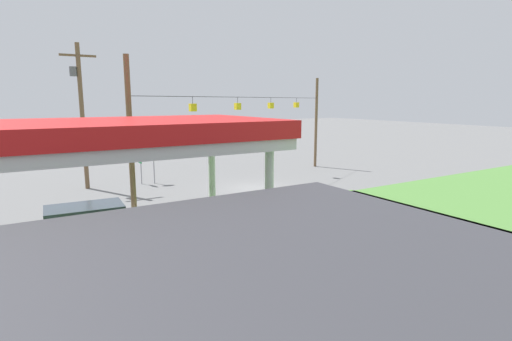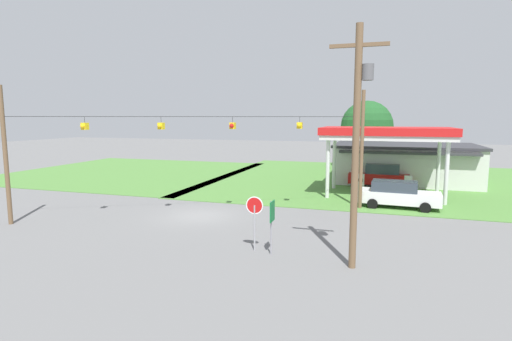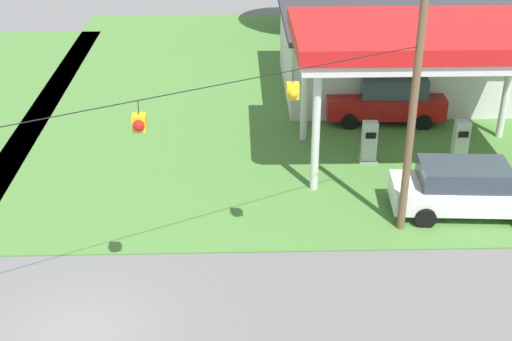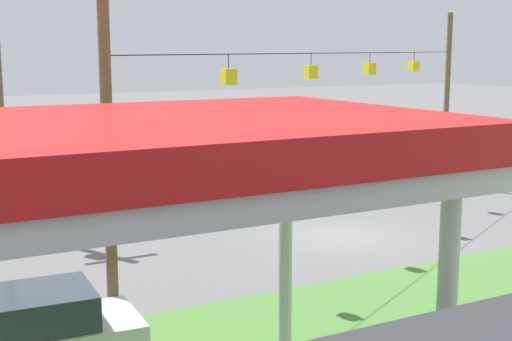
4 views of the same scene
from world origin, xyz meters
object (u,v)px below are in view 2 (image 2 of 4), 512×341
Objects in this scene: route_sign at (272,217)px; utility_pole_main at (357,135)px; gas_station_canopy at (386,134)px; stop_sign_roadside at (255,212)px; gas_station_store at (404,163)px; fuel_pump_near at (360,185)px; car_at_pumps_rear at (380,175)px; tree_behind_station at (367,127)px; fuel_pump_far at (408,187)px; car_at_pumps_front at (398,194)px.

route_sign is 5.06m from utility_pole_main.
stop_sign_roadside is at bearing -110.34° from gas_station_canopy.
gas_station_store reaches higher than fuel_pump_near.
car_at_pumps_rear is 14.17m from tree_behind_station.
fuel_pump_far is (3.48, 0.00, 0.00)m from fuel_pump_near.
gas_station_store is at bearing 65.84° from fuel_pump_near.
fuel_pump_near is at bearing 91.95° from utility_pole_main.
gas_station_store is 7.69× the size of fuel_pump_near.
gas_station_store is 8.68m from fuel_pump_near.
tree_behind_station is (-3.82, 9.60, 3.17)m from gas_station_store.
utility_pole_main reaches higher than fuel_pump_near.
tree_behind_station is at bearing 90.97° from fuel_pump_near.
utility_pole_main reaches higher than tree_behind_station.
fuel_pump_far is 0.31× the size of car_at_pumps_front.
fuel_pump_near is 0.69× the size of route_sign.
fuel_pump_far is at bearing 79.52° from utility_pole_main.
tree_behind_station reaches higher than route_sign.
car_at_pumps_rear is 0.53× the size of utility_pole_main.
fuel_pump_far is 4.46m from car_at_pumps_rear.
route_sign is (-5.59, -11.41, 0.78)m from car_at_pumps_front.
gas_station_canopy is 5.43m from car_at_pumps_rear.
fuel_pump_far is 4.05m from car_at_pumps_front.
fuel_pump_near is 0.33× the size of car_at_pumps_rear.
gas_station_store reaches higher than car_at_pumps_rear.
stop_sign_roadside is (-7.34, -15.10, 1.03)m from fuel_pump_far.
gas_station_canopy reaches higher than fuel_pump_far.
gas_station_store is at bearing -115.43° from car_at_pumps_rear.
gas_station_canopy is at bearing 97.46° from car_at_pumps_rear.
fuel_pump_near is at bearing -114.16° from gas_station_store.
car_at_pumps_front reaches higher than fuel_pump_near.
route_sign is (-6.46, -15.36, 0.93)m from fuel_pump_far.
route_sign is (-2.98, -15.36, 0.93)m from fuel_pump_near.
car_at_pumps_rear is (-0.32, 3.95, -3.71)m from gas_station_canopy.
utility_pole_main is at bearing -97.18° from gas_station_store.
fuel_pump_near is 17.96m from tree_behind_station.
tree_behind_station reaches higher than car_at_pumps_rear.
gas_station_canopy is 3.78× the size of stop_sign_roadside.
stop_sign_roadside is at bearing -104.34° from fuel_pump_near.
car_at_pumps_rear is at bearing -118.31° from gas_station_store.
car_at_pumps_rear is (-2.11, -3.91, -0.74)m from gas_station_store.
car_at_pumps_front is (-0.87, -3.95, 0.14)m from fuel_pump_far.
gas_station_store is 7.69× the size of fuel_pump_far.
stop_sign_roadside is 5.67m from utility_pole_main.
car_at_pumps_front is 1.05× the size of car_at_pumps_rear.
fuel_pump_far is at bearing -77.81° from tree_behind_station.
gas_station_canopy is 5.56m from car_at_pumps_front.
gas_station_store is 10.81m from tree_behind_station.
stop_sign_roadside is (-3.86, -15.10, 1.03)m from fuel_pump_near.
stop_sign_roadside is at bearing 170.11° from utility_pole_main.
fuel_pump_far is at bearing -0.05° from gas_station_canopy.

